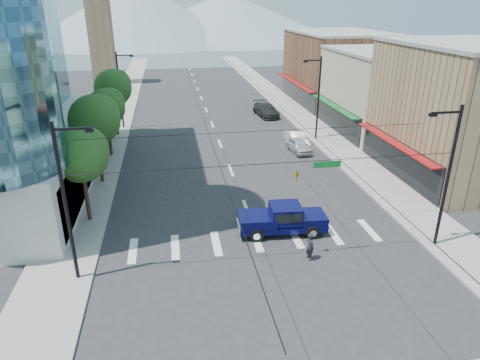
# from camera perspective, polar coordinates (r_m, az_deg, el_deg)

# --- Properties ---
(ground) EXTENTS (160.00, 160.00, 0.00)m
(ground) POSITION_cam_1_polar(r_m,az_deg,el_deg) (26.74, 3.25, -9.58)
(ground) COLOR #28282B
(ground) RESTS_ON ground
(sidewalk_left) EXTENTS (4.00, 120.00, 0.15)m
(sidewalk_left) POSITION_cam_1_polar(r_m,az_deg,el_deg) (63.97, -15.59, 9.06)
(sidewalk_left) COLOR gray
(sidewalk_left) RESTS_ON ground
(sidewalk_right) EXTENTS (4.00, 120.00, 0.15)m
(sidewalk_right) POSITION_cam_1_polar(r_m,az_deg,el_deg) (65.90, 5.92, 10.15)
(sidewalk_right) COLOR gray
(sidewalk_right) RESTS_ON ground
(shop_near) EXTENTS (12.00, 14.00, 11.00)m
(shop_near) POSITION_cam_1_polar(r_m,az_deg,el_deg) (41.68, 28.28, 7.87)
(shop_near) COLOR #8C6B4C
(shop_near) RESTS_ON ground
(shop_mid) EXTENTS (12.00, 14.00, 9.00)m
(shop_mid) POSITION_cam_1_polar(r_m,az_deg,el_deg) (53.37, 19.21, 10.93)
(shop_mid) COLOR tan
(shop_mid) RESTS_ON ground
(shop_far) EXTENTS (12.00, 18.00, 10.00)m
(shop_far) POSITION_cam_1_polar(r_m,az_deg,el_deg) (67.58, 12.87, 14.28)
(shop_far) COLOR brown
(shop_far) RESTS_ON ground
(clock_tower) EXTENTS (4.80, 4.80, 20.40)m
(clock_tower) POSITION_cam_1_polar(r_m,az_deg,el_deg) (84.84, -18.23, 19.20)
(clock_tower) COLOR #8C6B4C
(clock_tower) RESTS_ON ground
(mountain_left) EXTENTS (80.00, 80.00, 22.00)m
(mountain_left) POSITION_cam_1_polar(r_m,az_deg,el_deg) (172.32, -13.73, 21.02)
(mountain_left) COLOR gray
(mountain_left) RESTS_ON ground
(mountain_right) EXTENTS (90.00, 90.00, 18.00)m
(mountain_right) POSITION_cam_1_polar(r_m,az_deg,el_deg) (183.82, -1.78, 21.05)
(mountain_right) COLOR gray
(mountain_right) RESTS_ON ground
(tree_near) EXTENTS (3.65, 3.64, 6.71)m
(tree_near) POSITION_cam_1_polar(r_m,az_deg,el_deg) (30.17, -20.27, 3.36)
(tree_near) COLOR black
(tree_near) RESTS_ON ground
(tree_midnear) EXTENTS (4.09, 4.09, 7.52)m
(tree_midnear) POSITION_cam_1_polar(r_m,az_deg,el_deg) (36.63, -18.63, 7.82)
(tree_midnear) COLOR black
(tree_midnear) RESTS_ON ground
(tree_midfar) EXTENTS (3.65, 3.64, 6.71)m
(tree_midfar) POSITION_cam_1_polar(r_m,az_deg,el_deg) (43.51, -17.29, 9.39)
(tree_midfar) COLOR black
(tree_midfar) RESTS_ON ground
(tree_far) EXTENTS (4.09, 4.09, 7.52)m
(tree_far) POSITION_cam_1_polar(r_m,az_deg,el_deg) (50.21, -16.45, 11.85)
(tree_far) COLOR black
(tree_far) RESTS_ON ground
(signal_rig) EXTENTS (21.80, 0.20, 9.00)m
(signal_rig) POSITION_cam_1_polar(r_m,az_deg,el_deg) (23.73, 4.48, -1.29)
(signal_rig) COLOR black
(signal_rig) RESTS_ON ground
(lamp_pole_nw) EXTENTS (2.00, 0.25, 9.00)m
(lamp_pole_nw) POSITION_cam_1_polar(r_m,az_deg,el_deg) (53.11, -15.62, 11.78)
(lamp_pole_nw) COLOR black
(lamp_pole_nw) RESTS_ON ground
(lamp_pole_ne) EXTENTS (2.00, 0.25, 9.00)m
(lamp_pole_ne) POSITION_cam_1_polar(r_m,az_deg,el_deg) (47.71, 10.29, 11.07)
(lamp_pole_ne) COLOR black
(lamp_pole_ne) RESTS_ON ground
(pickup_truck) EXTENTS (6.00, 2.58, 1.99)m
(pickup_truck) POSITION_cam_1_polar(r_m,az_deg,el_deg) (28.44, 5.59, -5.13)
(pickup_truck) COLOR #08083C
(pickup_truck) RESTS_ON ground
(pedestrian) EXTENTS (0.54, 0.71, 1.74)m
(pedestrian) POSITION_cam_1_polar(r_m,az_deg,el_deg) (25.94, 9.33, -8.72)
(pedestrian) COLOR black
(pedestrian) RESTS_ON ground
(parked_car_near) EXTENTS (2.03, 4.25, 1.40)m
(parked_car_near) POSITION_cam_1_polar(r_m,az_deg,el_deg) (44.20, 7.82, 4.61)
(parked_car_near) COLOR silver
(parked_car_near) RESTS_ON ground
(parked_car_mid) EXTENTS (1.62, 4.61, 1.52)m
(parked_car_mid) POSITION_cam_1_polar(r_m,az_deg,el_deg) (45.80, 7.59, 5.35)
(parked_car_mid) COLOR white
(parked_car_mid) RESTS_ON ground
(parked_car_far) EXTENTS (2.95, 6.02, 1.69)m
(parked_car_far) POSITION_cam_1_polar(r_m,az_deg,el_deg) (58.23, 3.48, 9.33)
(parked_car_far) COLOR #29292B
(parked_car_far) RESTS_ON ground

